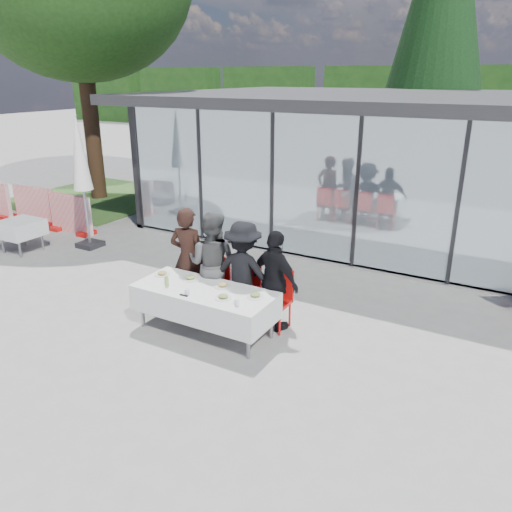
{
  "coord_description": "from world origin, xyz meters",
  "views": [
    {
      "loc": [
        4.16,
        -5.62,
        3.9
      ],
      "look_at": [
        0.28,
        1.2,
        1.03
      ],
      "focal_mm": 35.0,
      "sensor_mm": 36.0,
      "label": 1
    }
  ],
  "objects_px": {
    "diner_d": "(275,281)",
    "diner_chair_a": "(192,276)",
    "diner_b": "(212,264)",
    "market_umbrella": "(81,164)",
    "diner_a": "(188,258)",
    "spare_table_left": "(20,228)",
    "diner_chair_b": "(216,282)",
    "folded_eyeglasses": "(184,295)",
    "conifer_tree": "(442,5)",
    "diner_c": "(243,273)",
    "diner_chair_d": "(278,296)",
    "plate_a": "(162,274)",
    "juice_bottle": "(167,281)",
    "plate_b": "(190,278)",
    "dining_table": "(205,301)",
    "plate_extra": "(223,297)",
    "diner_chair_c": "(246,289)",
    "plate_d": "(255,295)",
    "plate_c": "(223,286)"
  },
  "relations": [
    {
      "from": "diner_a",
      "to": "spare_table_left",
      "type": "relative_size",
      "value": 2.1
    },
    {
      "from": "folded_eyeglasses",
      "to": "spare_table_left",
      "type": "height_order",
      "value": "folded_eyeglasses"
    },
    {
      "from": "diner_chair_b",
      "to": "spare_table_left",
      "type": "height_order",
      "value": "diner_chair_b"
    },
    {
      "from": "spare_table_left",
      "to": "diner_c",
      "type": "bearing_deg",
      "value": -3.84
    },
    {
      "from": "dining_table",
      "to": "plate_extra",
      "type": "relative_size",
      "value": 8.78
    },
    {
      "from": "diner_chair_c",
      "to": "plate_extra",
      "type": "relative_size",
      "value": 3.79
    },
    {
      "from": "diner_chair_b",
      "to": "plate_a",
      "type": "xyz_separation_m",
      "value": [
        -0.65,
        -0.62,
        0.24
      ]
    },
    {
      "from": "diner_chair_d",
      "to": "plate_a",
      "type": "distance_m",
      "value": 1.96
    },
    {
      "from": "diner_a",
      "to": "plate_a",
      "type": "bearing_deg",
      "value": 65.62
    },
    {
      "from": "diner_chair_b",
      "to": "conifer_tree",
      "type": "relative_size",
      "value": 0.09
    },
    {
      "from": "diner_chair_d",
      "to": "plate_d",
      "type": "distance_m",
      "value": 0.66
    },
    {
      "from": "plate_extra",
      "to": "juice_bottle",
      "type": "xyz_separation_m",
      "value": [
        -1.03,
        -0.04,
        0.05
      ]
    },
    {
      "from": "diner_chair_a",
      "to": "folded_eyeglasses",
      "type": "distance_m",
      "value": 1.32
    },
    {
      "from": "plate_b",
      "to": "spare_table_left",
      "type": "bearing_deg",
      "value": 170.98
    },
    {
      "from": "diner_chair_b",
      "to": "diner_d",
      "type": "height_order",
      "value": "diner_d"
    },
    {
      "from": "folded_eyeglasses",
      "to": "conifer_tree",
      "type": "relative_size",
      "value": 0.01
    },
    {
      "from": "diner_chair_c",
      "to": "diner_d",
      "type": "relative_size",
      "value": 0.59
    },
    {
      "from": "plate_d",
      "to": "market_umbrella",
      "type": "relative_size",
      "value": 0.09
    },
    {
      "from": "diner_d",
      "to": "juice_bottle",
      "type": "relative_size",
      "value": 10.59
    },
    {
      "from": "diner_chair_d",
      "to": "juice_bottle",
      "type": "bearing_deg",
      "value": -147.53
    },
    {
      "from": "diner_b",
      "to": "diner_chair_a",
      "type": "bearing_deg",
      "value": -19.96
    },
    {
      "from": "plate_a",
      "to": "plate_d",
      "type": "distance_m",
      "value": 1.78
    },
    {
      "from": "diner_d",
      "to": "conifer_tree",
      "type": "relative_size",
      "value": 0.16
    },
    {
      "from": "diner_d",
      "to": "market_umbrella",
      "type": "bearing_deg",
      "value": 5.71
    },
    {
      "from": "diner_chair_a",
      "to": "plate_b",
      "type": "distance_m",
      "value": 0.71
    },
    {
      "from": "diner_d",
      "to": "diner_chair_a",
      "type": "bearing_deg",
      "value": 16.58
    },
    {
      "from": "plate_b",
      "to": "conifer_tree",
      "type": "relative_size",
      "value": 0.02
    },
    {
      "from": "diner_a",
      "to": "dining_table",
      "type": "bearing_deg",
      "value": 130.66
    },
    {
      "from": "diner_chair_b",
      "to": "diner_d",
      "type": "xyz_separation_m",
      "value": [
        1.19,
        -0.09,
        0.29
      ]
    },
    {
      "from": "dining_table",
      "to": "spare_table_left",
      "type": "distance_m",
      "value": 6.03
    },
    {
      "from": "diner_d",
      "to": "plate_d",
      "type": "xyz_separation_m",
      "value": [
        -0.06,
        -0.53,
        -0.05
      ]
    },
    {
      "from": "plate_a",
      "to": "juice_bottle",
      "type": "bearing_deg",
      "value": -41.86
    },
    {
      "from": "diner_c",
      "to": "plate_b",
      "type": "height_order",
      "value": "diner_c"
    },
    {
      "from": "dining_table",
      "to": "folded_eyeglasses",
      "type": "xyz_separation_m",
      "value": [
        -0.12,
        -0.36,
        0.22
      ]
    },
    {
      "from": "juice_bottle",
      "to": "folded_eyeglasses",
      "type": "relative_size",
      "value": 1.11
    },
    {
      "from": "plate_c",
      "to": "diner_chair_c",
      "type": "bearing_deg",
      "value": 78.91
    },
    {
      "from": "plate_d",
      "to": "market_umbrella",
      "type": "distance_m",
      "value": 6.11
    },
    {
      "from": "plate_b",
      "to": "spare_table_left",
      "type": "relative_size",
      "value": 0.3
    },
    {
      "from": "diner_a",
      "to": "diner_chair_c",
      "type": "relative_size",
      "value": 1.85
    },
    {
      "from": "diner_chair_d",
      "to": "diner_chair_b",
      "type": "bearing_deg",
      "value": 180.0
    },
    {
      "from": "diner_chair_a",
      "to": "market_umbrella",
      "type": "distance_m",
      "value": 4.48
    },
    {
      "from": "diner_chair_d",
      "to": "folded_eyeglasses",
      "type": "relative_size",
      "value": 6.96
    },
    {
      "from": "dining_table",
      "to": "plate_extra",
      "type": "distance_m",
      "value": 0.53
    },
    {
      "from": "diner_c",
      "to": "diner_chair_d",
      "type": "relative_size",
      "value": 1.76
    },
    {
      "from": "diner_b",
      "to": "folded_eyeglasses",
      "type": "bearing_deg",
      "value": 89.53
    },
    {
      "from": "juice_bottle",
      "to": "market_umbrella",
      "type": "xyz_separation_m",
      "value": [
        -4.24,
        2.27,
        1.16
      ]
    },
    {
      "from": "diner_chair_d",
      "to": "plate_a",
      "type": "bearing_deg",
      "value": -161.27
    },
    {
      "from": "diner_b",
      "to": "market_umbrella",
      "type": "bearing_deg",
      "value": -27.27
    },
    {
      "from": "diner_chair_c",
      "to": "plate_b",
      "type": "relative_size",
      "value": 3.79
    },
    {
      "from": "plate_c",
      "to": "juice_bottle",
      "type": "relative_size",
      "value": 1.65
    }
  ]
}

